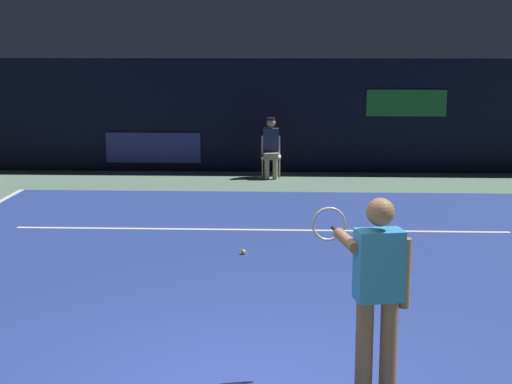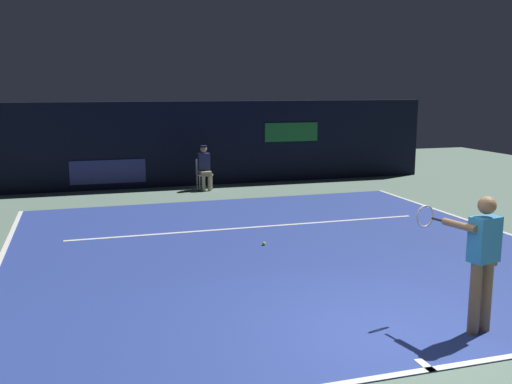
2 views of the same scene
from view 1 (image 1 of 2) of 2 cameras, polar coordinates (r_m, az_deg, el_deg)
ground_plane at (r=10.54m, az=-0.04°, el=-5.12°), size 30.53×30.53×0.00m
court_surface at (r=10.54m, az=-0.04°, el=-5.09°), size 9.99×10.09×0.01m
line_service at (r=12.24m, az=0.32°, el=-2.80°), size 7.79×0.10×0.01m
back_wall at (r=17.96m, az=1.03°, el=5.66°), size 15.45×0.33×2.60m
tennis_player at (r=6.19m, az=8.85°, el=-7.14°), size 0.76×0.93×1.73m
line_judge_on_chair at (r=17.09m, az=1.10°, el=3.34°), size 0.45×0.54×1.32m
tennis_ball at (r=10.84m, az=-0.94°, el=-4.42°), size 0.07×0.07×0.07m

